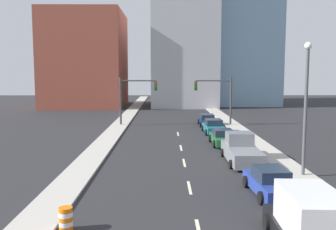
% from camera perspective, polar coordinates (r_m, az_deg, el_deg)
% --- Properties ---
extents(sidewalk_left, '(2.01, 92.73, 0.14)m').
position_cam_1_polar(sidewalk_left, '(52.37, -6.43, -0.44)').
color(sidewalk_left, '#ADA89E').
rests_on(sidewalk_left, ground).
extents(sidewalk_right, '(2.01, 92.73, 0.14)m').
position_cam_1_polar(sidewalk_right, '(52.72, 8.41, -0.42)').
color(sidewalk_right, '#ADA89E').
rests_on(sidewalk_right, ground).
extents(lane_stripe_at_15m, '(0.16, 2.40, 0.01)m').
position_cam_1_polar(lane_stripe_at_15m, '(21.13, 3.29, -10.96)').
color(lane_stripe_at_15m, beige).
rests_on(lane_stripe_at_15m, ground).
extents(lane_stripe_at_21m, '(0.16, 2.40, 0.01)m').
position_cam_1_polar(lane_stripe_at_21m, '(26.65, 2.48, -7.27)').
color(lane_stripe_at_21m, beige).
rests_on(lane_stripe_at_21m, ground).
extents(lane_stripe_at_26m, '(0.16, 2.40, 0.01)m').
position_cam_1_polar(lane_stripe_at_26m, '(31.77, 1.99, -5.02)').
color(lane_stripe_at_26m, beige).
rests_on(lane_stripe_at_26m, ground).
extents(lane_stripe_at_33m, '(0.16, 2.40, 0.01)m').
position_cam_1_polar(lane_stripe_at_33m, '(38.88, 1.53, -2.90)').
color(lane_stripe_at_33m, beige).
rests_on(lane_stripe_at_33m, ground).
extents(building_brick_left, '(14.00, 16.00, 17.40)m').
position_cam_1_polar(building_brick_left, '(72.09, -12.36, 8.21)').
color(building_brick_left, brown).
rests_on(building_brick_left, ground).
extents(building_office_center, '(12.00, 20.00, 27.93)m').
position_cam_1_polar(building_office_center, '(75.02, 2.31, 12.30)').
color(building_office_center, '#A8A8AD').
rests_on(building_office_center, ground).
extents(building_glass_right, '(13.00, 20.00, 26.59)m').
position_cam_1_polar(building_glass_right, '(80.34, 10.76, 11.33)').
color(building_glass_right, '#7A9EB7').
rests_on(building_glass_right, ground).
extents(traffic_signal_left, '(4.51, 0.35, 5.78)m').
position_cam_1_polar(traffic_signal_left, '(44.92, -5.56, 3.18)').
color(traffic_signal_left, '#38383D').
rests_on(traffic_signal_left, ground).
extents(traffic_signal_right, '(4.51, 0.35, 5.78)m').
position_cam_1_polar(traffic_signal_right, '(45.23, 7.90, 3.17)').
color(traffic_signal_right, '#38383D').
rests_on(traffic_signal_right, ground).
extents(traffic_barrel, '(0.56, 0.56, 0.95)m').
position_cam_1_polar(traffic_barrel, '(16.16, -15.31, -15.01)').
color(traffic_barrel, orange).
rests_on(traffic_barrel, ground).
extents(street_lamp, '(0.44, 0.44, 8.12)m').
position_cam_1_polar(street_lamp, '(23.81, 20.28, 2.20)').
color(street_lamp, '#4C4C51').
rests_on(street_lamp, ground).
extents(box_truck_black, '(2.51, 5.43, 2.26)m').
position_cam_1_polar(box_truck_black, '(14.48, 20.84, -15.30)').
color(box_truck_black, black).
rests_on(box_truck_black, ground).
extents(sedan_blue, '(2.22, 4.49, 1.43)m').
position_cam_1_polar(sedan_blue, '(20.42, 15.33, -9.91)').
color(sedan_blue, navy).
rests_on(sedan_blue, ground).
extents(pickup_truck_gray, '(2.37, 5.83, 2.00)m').
position_cam_1_polar(pickup_truck_gray, '(27.28, 11.09, -5.33)').
color(pickup_truck_gray, slate).
rests_on(pickup_truck_gray, ground).
extents(sedan_green, '(2.16, 4.43, 1.38)m').
position_cam_1_polar(sedan_green, '(33.35, 8.37, -3.43)').
color(sedan_green, '#1E6033').
rests_on(sedan_green, ground).
extents(sedan_teal, '(2.22, 4.69, 1.47)m').
position_cam_1_polar(sedan_teal, '(39.62, 6.96, -1.79)').
color(sedan_teal, '#196B75').
rests_on(sedan_teal, ground).
extents(sedan_navy, '(2.06, 4.55, 1.37)m').
position_cam_1_polar(sedan_navy, '(45.15, 5.99, -0.82)').
color(sedan_navy, '#141E47').
rests_on(sedan_navy, ground).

